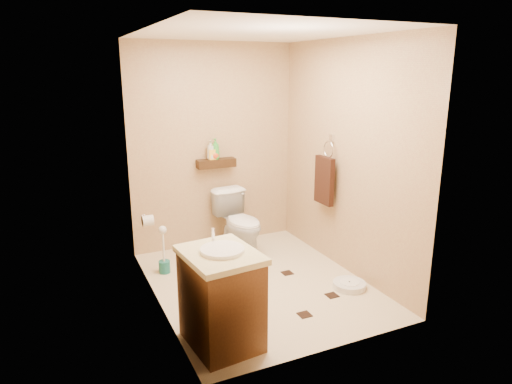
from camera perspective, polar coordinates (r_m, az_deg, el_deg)
name	(u,v)px	position (r m, az deg, el deg)	size (l,w,h in m)	color
ground	(258,283)	(4.70, 0.28, -11.31)	(2.50, 2.50, 0.00)	beige
wall_back	(214,147)	(5.44, -5.33, 5.62)	(2.00, 0.04, 2.40)	tan
wall_front	(334,200)	(3.25, 9.73, -1.01)	(2.00, 0.04, 2.40)	tan
wall_left	(152,177)	(3.99, -12.82, 1.84)	(0.04, 2.50, 2.40)	tan
wall_right	(346,158)	(4.80, 11.20, 4.14)	(0.04, 2.50, 2.40)	tan
ceiling	(259,32)	(4.22, 0.33, 19.32)	(2.00, 2.50, 0.02)	white
wall_shelf	(216,163)	(5.40, -5.00, 3.61)	(0.46, 0.14, 0.10)	#35220E
floor_accents	(261,284)	(4.66, 0.59, -11.49)	(1.25, 1.46, 0.01)	black
toilet	(240,223)	(5.32, -2.03, -3.87)	(0.41, 0.71, 0.72)	white
vanity	(221,297)	(3.60, -4.38, -12.96)	(0.58, 0.68, 0.89)	brown
bathroom_scale	(349,285)	(4.68, 11.58, -11.31)	(0.33, 0.33, 0.07)	silver
toilet_brush	(164,256)	(4.94, -11.44, -7.90)	(0.12, 0.12, 0.52)	#18635F
towel_ring	(325,178)	(5.01, 8.58, 1.72)	(0.12, 0.30, 0.76)	silver
toilet_paper	(148,221)	(4.78, -13.39, -3.49)	(0.12, 0.11, 0.12)	silver
bottle_a	(211,150)	(5.35, -5.69, 5.27)	(0.09, 0.09, 0.23)	beige
bottle_b	(211,152)	(5.35, -5.59, 5.03)	(0.08, 0.08, 0.18)	yellow
bottle_c	(215,153)	(5.37, -5.21, 4.84)	(0.11, 0.11, 0.14)	#E0451A
bottle_d	(215,149)	(5.36, -5.09, 5.41)	(0.09, 0.09, 0.24)	green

